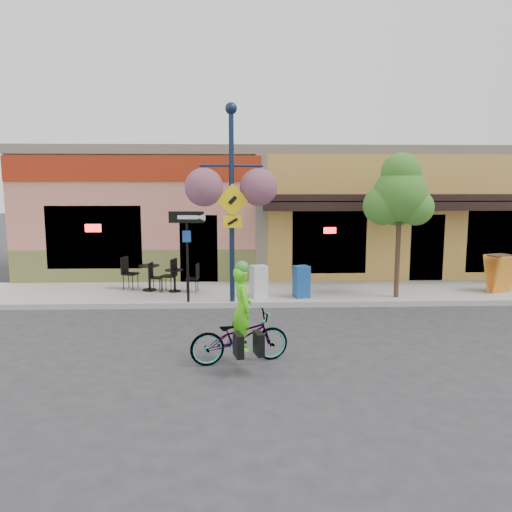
{
  "coord_description": "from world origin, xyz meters",
  "views": [
    {
      "loc": [
        -1.76,
        -12.44,
        3.27
      ],
      "look_at": [
        -1.28,
        0.5,
        1.4
      ],
      "focal_mm": 35.0,
      "sensor_mm": 36.0,
      "label": 1
    }
  ],
  "objects_px": {
    "newspaper_box_grey": "(259,281)",
    "building": "(281,210)",
    "street_tree": "(399,225)",
    "cyclist_rider": "(242,322)",
    "newspaper_box_blue": "(301,282)",
    "bicycle": "(240,337)",
    "one_way_sign": "(187,257)",
    "lamp_post": "(232,204)"
  },
  "relations": [
    {
      "from": "newspaper_box_blue",
      "to": "newspaper_box_grey",
      "type": "relative_size",
      "value": 1.0
    },
    {
      "from": "bicycle",
      "to": "one_way_sign",
      "type": "bearing_deg",
      "value": 4.23
    },
    {
      "from": "bicycle",
      "to": "newspaper_box_grey",
      "type": "xyz_separation_m",
      "value": [
        0.56,
        4.73,
        0.11
      ]
    },
    {
      "from": "lamp_post",
      "to": "one_way_sign",
      "type": "xyz_separation_m",
      "value": [
        -1.18,
        -0.02,
        -1.39
      ]
    },
    {
      "from": "bicycle",
      "to": "newspaper_box_blue",
      "type": "bearing_deg",
      "value": -34.08
    },
    {
      "from": "one_way_sign",
      "to": "lamp_post",
      "type": "bearing_deg",
      "value": 6.26
    },
    {
      "from": "cyclist_rider",
      "to": "newspaper_box_blue",
      "type": "distance_m",
      "value": 4.93
    },
    {
      "from": "newspaper_box_grey",
      "to": "cyclist_rider",
      "type": "bearing_deg",
      "value": -115.17
    },
    {
      "from": "bicycle",
      "to": "cyclist_rider",
      "type": "height_order",
      "value": "cyclist_rider"
    },
    {
      "from": "bicycle",
      "to": "street_tree",
      "type": "relative_size",
      "value": 0.46
    },
    {
      "from": "lamp_post",
      "to": "one_way_sign",
      "type": "height_order",
      "value": "lamp_post"
    },
    {
      "from": "bicycle",
      "to": "street_tree",
      "type": "bearing_deg",
      "value": -57.27
    },
    {
      "from": "bicycle",
      "to": "street_tree",
      "type": "height_order",
      "value": "street_tree"
    },
    {
      "from": "lamp_post",
      "to": "cyclist_rider",
      "type": "bearing_deg",
      "value": -96.32
    },
    {
      "from": "bicycle",
      "to": "newspaper_box_grey",
      "type": "bearing_deg",
      "value": -20.27
    },
    {
      "from": "one_way_sign",
      "to": "street_tree",
      "type": "height_order",
      "value": "street_tree"
    },
    {
      "from": "cyclist_rider",
      "to": "one_way_sign",
      "type": "bearing_deg",
      "value": 4.84
    },
    {
      "from": "building",
      "to": "street_tree",
      "type": "bearing_deg",
      "value": -67.72
    },
    {
      "from": "bicycle",
      "to": "newspaper_box_blue",
      "type": "xyz_separation_m",
      "value": [
        1.73,
        4.63,
        0.11
      ]
    },
    {
      "from": "lamp_post",
      "to": "one_way_sign",
      "type": "relative_size",
      "value": 2.15
    },
    {
      "from": "street_tree",
      "to": "building",
      "type": "bearing_deg",
      "value": 112.28
    },
    {
      "from": "building",
      "to": "newspaper_box_grey",
      "type": "bearing_deg",
      "value": -100.47
    },
    {
      "from": "building",
      "to": "one_way_sign",
      "type": "xyz_separation_m",
      "value": [
        -3.08,
        -6.85,
        -0.89
      ]
    },
    {
      "from": "newspaper_box_grey",
      "to": "building",
      "type": "bearing_deg",
      "value": 60.47
    },
    {
      "from": "cyclist_rider",
      "to": "one_way_sign",
      "type": "distance_m",
      "value": 4.49
    },
    {
      "from": "cyclist_rider",
      "to": "street_tree",
      "type": "bearing_deg",
      "value": -56.94
    },
    {
      "from": "lamp_post",
      "to": "newspaper_box_blue",
      "type": "xyz_separation_m",
      "value": [
        1.91,
        0.39,
        -2.16
      ]
    },
    {
      "from": "newspaper_box_blue",
      "to": "one_way_sign",
      "type": "bearing_deg",
      "value": 170.76
    },
    {
      "from": "newspaper_box_grey",
      "to": "lamp_post",
      "type": "bearing_deg",
      "value": -165.71
    },
    {
      "from": "bicycle",
      "to": "newspaper_box_grey",
      "type": "relative_size",
      "value": 2.08
    },
    {
      "from": "building",
      "to": "street_tree",
      "type": "relative_size",
      "value": 4.53
    },
    {
      "from": "newspaper_box_grey",
      "to": "one_way_sign",
      "type": "bearing_deg",
      "value": 175.69
    },
    {
      "from": "cyclist_rider",
      "to": "newspaper_box_blue",
      "type": "height_order",
      "value": "cyclist_rider"
    },
    {
      "from": "bicycle",
      "to": "newspaper_box_blue",
      "type": "relative_size",
      "value": 2.08
    },
    {
      "from": "newspaper_box_blue",
      "to": "street_tree",
      "type": "bearing_deg",
      "value": -17.78
    },
    {
      "from": "street_tree",
      "to": "cyclist_rider",
      "type": "bearing_deg",
      "value": -133.38
    },
    {
      "from": "one_way_sign",
      "to": "building",
      "type": "bearing_deg",
      "value": 71.02
    },
    {
      "from": "newspaper_box_blue",
      "to": "cyclist_rider",
      "type": "bearing_deg",
      "value": -126.78
    },
    {
      "from": "street_tree",
      "to": "newspaper_box_grey",
      "type": "bearing_deg",
      "value": 177.93
    },
    {
      "from": "lamp_post",
      "to": "newspaper_box_grey",
      "type": "xyz_separation_m",
      "value": [
        0.73,
        0.48,
        -2.16
      ]
    },
    {
      "from": "lamp_post",
      "to": "newspaper_box_grey",
      "type": "height_order",
      "value": "lamp_post"
    },
    {
      "from": "bicycle",
      "to": "newspaper_box_grey",
      "type": "distance_m",
      "value": 4.76
    }
  ]
}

